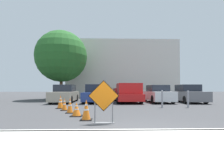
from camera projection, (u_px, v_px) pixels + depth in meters
ground_plane at (120, 103)px, 14.50m from camera, size 96.00×96.00×0.00m
sidewalk_strip at (159, 147)px, 3.40m from camera, size 23.73×2.23×0.14m
curb_lip at (147, 132)px, 4.51m from camera, size 23.73×0.20×0.14m
road_closed_sign at (104, 100)px, 6.01m from camera, size 1.07×0.20×1.49m
traffic_cone_nearest at (86, 110)px, 6.64m from camera, size 0.45×0.45×0.79m
traffic_cone_second at (76, 109)px, 7.56m from camera, size 0.50×0.50×0.60m
traffic_cone_third at (70, 105)px, 8.53m from camera, size 0.39×0.39×0.76m
traffic_cone_fourth at (64, 104)px, 9.54m from camera, size 0.38×0.38×0.68m
traffic_cone_fifth at (60, 102)px, 10.48m from camera, size 0.48×0.48×0.81m
parked_car_nearest at (65, 94)px, 15.08m from camera, size 1.83×4.56×1.52m
parked_car_second at (96, 94)px, 15.09m from camera, size 2.00×4.48×1.54m
pickup_truck at (127, 94)px, 15.00m from camera, size 2.26×5.12×1.62m
parked_car_third at (158, 94)px, 15.13m from camera, size 1.92×4.14×1.49m
parked_car_fourth at (188, 94)px, 15.28m from camera, size 1.96×4.53×1.53m
bollard_nearest at (162, 99)px, 10.91m from camera, size 0.12×0.12×1.09m
bollard_second at (188, 99)px, 10.95m from camera, size 0.12×0.12×1.07m
building_facade_backdrop at (122, 70)px, 24.97m from camera, size 14.82×5.00×7.65m
street_tree_behind_lot at (61, 56)px, 18.99m from camera, size 5.56×5.56×7.47m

